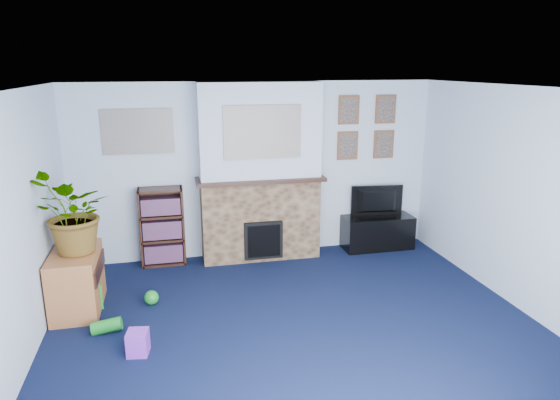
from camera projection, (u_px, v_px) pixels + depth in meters
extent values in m
cube|color=black|center=(298.00, 329.00, 5.08)|extent=(5.00, 4.50, 0.01)
cube|color=white|center=(300.00, 89.00, 4.45)|extent=(5.00, 4.50, 0.01)
cube|color=silver|center=(257.00, 170.00, 6.88)|extent=(5.00, 0.04, 2.40)
cube|color=silver|center=(408.00, 339.00, 2.65)|extent=(5.00, 0.04, 2.40)
cube|color=silver|center=(15.00, 236.00, 4.23)|extent=(0.04, 4.50, 2.40)
cube|color=silver|center=(526.00, 202.00, 5.30)|extent=(0.04, 4.50, 2.40)
cube|color=brown|center=(260.00, 219.00, 6.87)|extent=(1.60, 0.40, 1.10)
cube|color=brown|center=(259.00, 132.00, 6.55)|extent=(1.60, 0.40, 1.30)
cube|color=brown|center=(260.00, 179.00, 6.69)|extent=(1.72, 0.50, 0.05)
cube|color=brown|center=(263.00, 240.00, 6.73)|extent=(0.52, 0.08, 0.52)
cube|color=brown|center=(264.00, 241.00, 6.69)|extent=(0.44, 0.02, 0.44)
cube|color=gray|center=(263.00, 132.00, 6.34)|extent=(1.00, 0.03, 0.68)
cube|color=gray|center=(138.00, 132.00, 6.39)|extent=(0.90, 0.03, 0.58)
cube|color=brown|center=(349.00, 110.00, 6.93)|extent=(0.30, 0.03, 0.40)
cube|color=brown|center=(386.00, 109.00, 7.05)|extent=(0.30, 0.03, 0.40)
cube|color=brown|center=(348.00, 146.00, 7.06)|extent=(0.30, 0.03, 0.40)
cube|color=brown|center=(384.00, 144.00, 7.18)|extent=(0.30, 0.03, 0.40)
cube|color=black|center=(377.00, 233.00, 7.30)|extent=(1.01, 0.43, 0.48)
imported|color=black|center=(378.00, 202.00, 7.20)|extent=(0.77, 0.18, 0.44)
cube|color=black|center=(162.00, 224.00, 6.76)|extent=(0.58, 0.02, 1.05)
cube|color=black|center=(141.00, 228.00, 6.58)|extent=(0.03, 0.28, 1.05)
cube|color=black|center=(183.00, 225.00, 6.70)|extent=(0.03, 0.28, 1.05)
cube|color=black|center=(165.00, 262.00, 6.77)|extent=(0.56, 0.28, 0.03)
cube|color=black|center=(163.00, 239.00, 6.68)|extent=(0.56, 0.28, 0.03)
cube|color=black|center=(161.00, 215.00, 6.60)|extent=(0.56, 0.28, 0.03)
cube|color=black|center=(160.00, 189.00, 6.50)|extent=(0.56, 0.28, 0.03)
cube|color=black|center=(164.00, 252.00, 6.72)|extent=(0.50, 0.22, 0.24)
cube|color=black|center=(162.00, 229.00, 6.64)|extent=(0.50, 0.22, 0.24)
cube|color=black|center=(161.00, 205.00, 6.55)|extent=(0.50, 0.22, 0.22)
cube|color=#AB6537|center=(77.00, 279.00, 5.43)|extent=(0.48, 0.86, 0.67)
imported|color=#26661E|center=(73.00, 214.00, 5.19)|extent=(0.84, 0.92, 0.89)
cube|color=gold|center=(262.00, 172.00, 6.65)|extent=(0.09, 0.06, 0.13)
cylinder|color=#B2BFC6|center=(280.00, 171.00, 6.70)|extent=(0.05, 0.05, 0.16)
sphere|color=gray|center=(223.00, 175.00, 6.54)|extent=(0.13, 0.13, 0.13)
cylinder|color=purple|center=(306.00, 171.00, 6.78)|extent=(0.06, 0.06, 0.13)
cube|color=#198C26|center=(84.00, 295.00, 5.52)|extent=(0.41, 0.36, 0.29)
sphere|color=#198C26|center=(151.00, 297.00, 5.60)|extent=(0.16, 0.16, 0.16)
cube|color=purple|center=(138.00, 343.00, 4.63)|extent=(0.22, 0.22, 0.23)
cylinder|color=#198C26|center=(107.00, 326.00, 5.01)|extent=(0.31, 0.14, 0.18)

